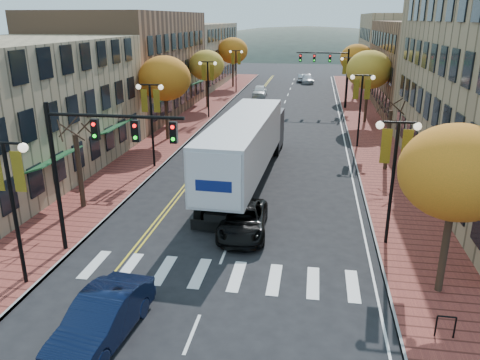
% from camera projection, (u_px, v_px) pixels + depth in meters
% --- Properties ---
extents(ground, '(200.00, 200.00, 0.00)m').
position_uv_depth(ground, '(205.00, 301.00, 18.04)').
color(ground, black).
rests_on(ground, ground).
extents(sidewalk_left, '(4.00, 85.00, 0.15)m').
position_uv_depth(sidewalk_left, '(192.00, 120.00, 49.67)').
color(sidewalk_left, brown).
rests_on(sidewalk_left, ground).
extents(sidewalk_right, '(4.00, 85.00, 0.15)m').
position_uv_depth(sidewalk_right, '(366.00, 126.00, 47.00)').
color(sidewalk_right, brown).
rests_on(sidewalk_right, ground).
extents(building_left_near, '(12.00, 22.00, 9.00)m').
position_uv_depth(building_left_near, '(0.00, 110.00, 31.22)').
color(building_left_near, '#9E8966').
rests_on(building_left_near, ground).
extents(building_left_mid, '(12.00, 24.00, 11.00)m').
position_uv_depth(building_left_mid, '(129.00, 64.00, 52.35)').
color(building_left_mid, brown).
rests_on(building_left_mid, ground).
extents(building_left_far, '(12.00, 26.00, 9.50)m').
position_uv_depth(building_left_far, '(188.00, 54.00, 75.92)').
color(building_left_far, '#9E8966').
rests_on(building_left_far, ground).
extents(building_right_mid, '(15.00, 24.00, 10.00)m').
position_uv_depth(building_right_mid, '(448.00, 68.00, 52.83)').
color(building_right_mid, brown).
rests_on(building_right_mid, ground).
extents(building_right_far, '(15.00, 20.00, 11.00)m').
position_uv_depth(building_right_far, '(412.00, 51.00, 73.19)').
color(building_right_far, '#9E8966').
rests_on(building_right_far, ground).
extents(tree_left_a, '(0.28, 0.28, 4.20)m').
position_uv_depth(tree_left_a, '(80.00, 171.00, 26.11)').
color(tree_left_a, '#382619').
rests_on(tree_left_a, sidewalk_left).
extents(tree_left_b, '(4.48, 4.48, 7.21)m').
position_uv_depth(tree_left_b, '(165.00, 78.00, 39.98)').
color(tree_left_b, '#382619').
rests_on(tree_left_b, sidewalk_left).
extents(tree_left_c, '(4.16, 4.16, 6.69)m').
position_uv_depth(tree_left_c, '(207.00, 65.00, 55.04)').
color(tree_left_c, '#382619').
rests_on(tree_left_c, sidewalk_left).
extents(tree_left_d, '(4.61, 4.61, 7.42)m').
position_uv_depth(tree_left_d, '(233.00, 51.00, 71.65)').
color(tree_left_d, '#382619').
rests_on(tree_left_d, sidewalk_left).
extents(tree_right_a, '(4.16, 4.16, 6.69)m').
position_uv_depth(tree_right_a, '(457.00, 173.00, 16.91)').
color(tree_right_a, '#382619').
rests_on(tree_right_a, sidewalk_right).
extents(tree_right_b, '(0.28, 0.28, 4.20)m').
position_uv_depth(tree_right_b, '(388.00, 140.00, 32.76)').
color(tree_right_b, '#382619').
rests_on(tree_right_b, sidewalk_right).
extents(tree_right_c, '(4.48, 4.48, 7.21)m').
position_uv_depth(tree_right_c, '(369.00, 70.00, 46.64)').
color(tree_right_c, '#382619').
rests_on(tree_right_c, sidewalk_right).
extents(tree_right_d, '(4.35, 4.35, 7.00)m').
position_uv_depth(tree_right_d, '(357.00, 58.00, 61.61)').
color(tree_right_d, '#382619').
rests_on(tree_right_d, sidewalk_right).
extents(lamp_left_a, '(1.96, 0.36, 6.05)m').
position_uv_depth(lamp_left_a, '(10.00, 186.00, 17.75)').
color(lamp_left_a, black).
rests_on(lamp_left_a, ground).
extents(lamp_left_b, '(1.96, 0.36, 6.05)m').
position_uv_depth(lamp_left_b, '(151.00, 109.00, 32.67)').
color(lamp_left_b, black).
rests_on(lamp_left_b, ground).
extents(lamp_left_c, '(1.96, 0.36, 6.05)m').
position_uv_depth(lamp_left_c, '(208.00, 78.00, 49.47)').
color(lamp_left_c, black).
rests_on(lamp_left_c, ground).
extents(lamp_left_d, '(1.96, 0.36, 6.05)m').
position_uv_depth(lamp_left_d, '(236.00, 63.00, 66.26)').
color(lamp_left_d, black).
rests_on(lamp_left_d, ground).
extents(lamp_right_a, '(1.96, 0.36, 6.05)m').
position_uv_depth(lamp_right_a, '(395.00, 160.00, 21.12)').
color(lamp_right_a, black).
rests_on(lamp_right_a, ground).
extents(lamp_right_b, '(1.96, 0.36, 6.05)m').
position_uv_depth(lamp_right_b, '(361.00, 97.00, 37.91)').
color(lamp_right_b, black).
rests_on(lamp_right_b, ground).
extents(lamp_right_c, '(1.96, 0.36, 6.05)m').
position_uv_depth(lamp_right_c, '(348.00, 73.00, 54.70)').
color(lamp_right_c, black).
rests_on(lamp_right_c, ground).
extents(traffic_mast_near, '(6.10, 0.35, 7.00)m').
position_uv_depth(traffic_mast_near, '(94.00, 152.00, 20.04)').
color(traffic_mast_near, black).
rests_on(traffic_mast_near, ground).
extents(traffic_mast_far, '(6.10, 0.34, 7.00)m').
position_uv_depth(traffic_mast_far, '(331.00, 67.00, 54.79)').
color(traffic_mast_far, black).
rests_on(traffic_mast_far, ground).
extents(semi_truck, '(3.63, 18.17, 4.52)m').
position_uv_depth(semi_truck, '(247.00, 142.00, 30.65)').
color(semi_truck, black).
rests_on(semi_truck, ground).
extents(navy_sedan, '(2.14, 5.04, 1.62)m').
position_uv_depth(navy_sedan, '(102.00, 319.00, 15.67)').
color(navy_sedan, '#0C1633').
rests_on(navy_sedan, ground).
extents(black_suv, '(2.63, 5.18, 1.40)m').
position_uv_depth(black_suv, '(243.00, 220.00, 23.56)').
color(black_suv, black).
rests_on(black_suv, ground).
extents(car_far_white, '(2.04, 4.70, 1.58)m').
position_uv_depth(car_far_white, '(260.00, 91.00, 64.49)').
color(car_far_white, white).
rests_on(car_far_white, ground).
extents(car_far_silver, '(2.41, 4.83, 1.35)m').
position_uv_depth(car_far_silver, '(307.00, 79.00, 77.97)').
color(car_far_silver, '#AEAEB6').
rests_on(car_far_silver, ground).
extents(car_far_oncoming, '(1.59, 3.97, 1.28)m').
position_uv_depth(car_far_oncoming, '(302.00, 78.00, 79.97)').
color(car_far_oncoming, '#A5A5AC').
rests_on(car_far_oncoming, ground).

